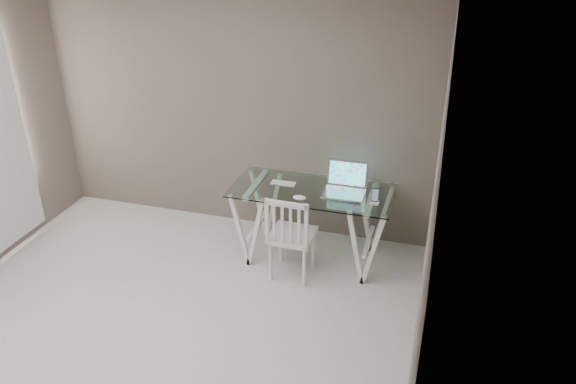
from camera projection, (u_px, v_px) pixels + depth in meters
name	position (u px, v px, depth m)	size (l,w,h in m)	color
room	(97.00, 152.00, 3.52)	(4.50, 4.52, 2.71)	beige
desk	(312.00, 224.00, 5.35)	(1.50, 0.70, 0.75)	silver
chair	(290.00, 234.00, 5.01)	(0.40, 0.40, 0.86)	white
laptop	(345.00, 185.00, 5.13)	(0.38, 0.32, 0.26)	#B7B7BC
keyboard	(283.00, 183.00, 5.30)	(0.25, 0.11, 0.01)	silver
mouse	(299.00, 198.00, 5.01)	(0.12, 0.07, 0.04)	white
phone_dock	(375.00, 199.00, 4.94)	(0.08, 0.08, 0.14)	white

